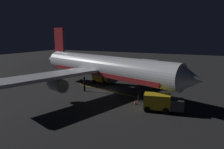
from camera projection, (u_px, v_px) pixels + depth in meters
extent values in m
cube|color=#282829|center=(103.00, 92.00, 39.56)|extent=(180.00, 180.00, 0.20)
cube|color=gold|center=(121.00, 94.00, 37.78)|extent=(5.77, 22.72, 0.01)
cylinder|color=silver|center=(103.00, 66.00, 38.61)|extent=(13.71, 31.48, 4.15)
cube|color=maroon|center=(103.00, 72.00, 38.82)|extent=(12.05, 26.89, 0.75)
cone|color=silver|center=(191.00, 79.00, 26.97)|extent=(4.89, 4.41, 4.07)
cone|color=silver|center=(54.00, 59.00, 50.67)|extent=(5.08, 5.89, 3.73)
cube|color=maroon|center=(59.00, 40.00, 47.81)|extent=(1.45, 3.54, 5.52)
cube|color=silver|center=(130.00, 63.00, 47.21)|extent=(17.42, 9.72, 0.50)
cylinder|color=slate|center=(132.00, 70.00, 46.07)|extent=(2.98, 3.69, 2.10)
cube|color=silver|center=(49.00, 76.00, 32.40)|extent=(17.42, 9.72, 0.50)
cylinder|color=slate|center=(58.00, 85.00, 32.44)|extent=(2.98, 3.69, 2.10)
cylinder|color=black|center=(139.00, 93.00, 33.33)|extent=(0.45, 0.45, 2.87)
cylinder|color=black|center=(103.00, 80.00, 42.79)|extent=(0.45, 0.45, 2.87)
cylinder|color=black|center=(84.00, 84.00, 39.27)|extent=(0.45, 0.45, 2.87)
cube|color=gold|center=(157.00, 101.00, 28.91)|extent=(2.78, 3.99, 2.05)
cube|color=#38383D|center=(177.00, 104.00, 28.29)|extent=(2.31, 2.16, 1.50)
cylinder|color=black|center=(166.00, 109.00, 28.79)|extent=(2.44, 1.34, 0.90)
cylinder|color=black|center=(148.00, 107.00, 29.41)|extent=(2.44, 1.34, 0.90)
cube|color=gold|center=(101.00, 76.00, 46.10)|extent=(2.45, 3.87, 2.17)
cube|color=#38383D|center=(112.00, 79.00, 45.24)|extent=(2.16, 1.99, 1.50)
cylinder|color=black|center=(107.00, 82.00, 45.87)|extent=(2.39, 1.12, 0.90)
cylinder|color=black|center=(96.00, 81.00, 46.75)|extent=(2.39, 1.12, 0.90)
cylinder|color=black|center=(155.00, 88.00, 40.64)|extent=(0.32, 0.32, 0.85)
cylinder|color=yellow|center=(155.00, 84.00, 40.50)|extent=(0.40, 0.40, 0.65)
sphere|color=tan|center=(155.00, 82.00, 40.42)|extent=(0.24, 0.24, 0.24)
cone|color=#EA590F|center=(135.00, 102.00, 32.00)|extent=(0.36, 0.36, 0.55)
cube|color=black|center=(135.00, 104.00, 32.05)|extent=(0.50, 0.50, 0.03)
cone|color=#EA590F|center=(138.00, 92.00, 37.63)|extent=(0.36, 0.36, 0.55)
cube|color=black|center=(138.00, 94.00, 37.68)|extent=(0.50, 0.50, 0.03)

